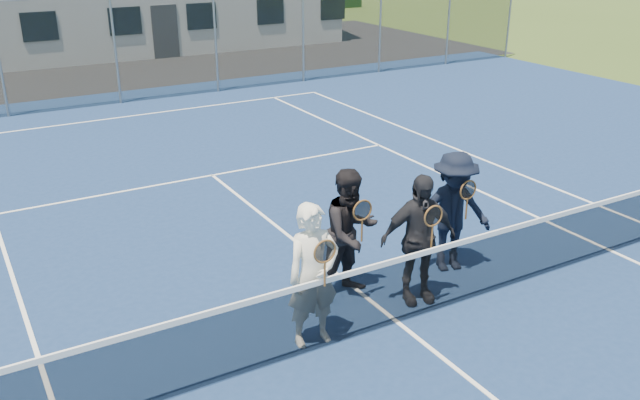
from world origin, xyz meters
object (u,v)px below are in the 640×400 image
object	(u,v)px
tennis_net	(400,287)
player_a	(313,275)
player_d	(453,212)
player_c	(418,239)
player_b	(351,233)

from	to	relation	value
tennis_net	player_a	xyz separation A→B (m)	(-1.13, 0.19, 0.38)
tennis_net	player_a	bearing A→B (deg)	170.51
player_a	tennis_net	bearing A→B (deg)	-9.49
tennis_net	player_d	distance (m)	1.81
player_c	player_a	bearing A→B (deg)	-173.78
player_d	player_a	bearing A→B (deg)	-166.12
tennis_net	player_a	size ratio (longest dim) A/B	6.49
player_b	player_c	bearing A→B (deg)	-41.93
player_b	player_c	xyz separation A→B (m)	(0.67, -0.60, 0.00)
player_a	player_d	xyz separation A→B (m)	(2.68, 0.66, -0.00)
tennis_net	player_c	size ratio (longest dim) A/B	6.49
player_c	player_d	distance (m)	1.10
player_c	player_d	size ratio (longest dim) A/B	1.00
player_c	player_d	bearing A→B (deg)	25.72
player_b	player_d	xyz separation A→B (m)	(1.67, -0.12, -0.00)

